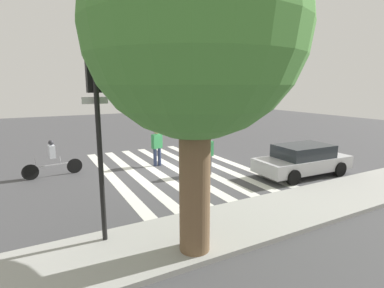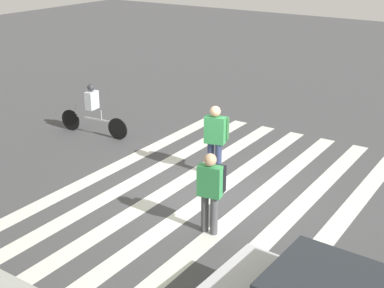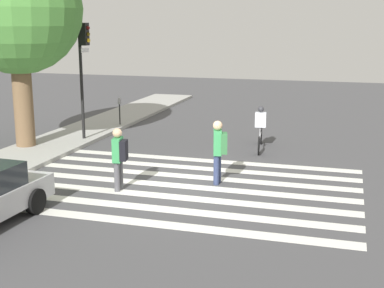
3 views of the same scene
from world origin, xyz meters
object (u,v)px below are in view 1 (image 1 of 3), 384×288
Objects in this scene: cyclist_mid_street at (52,157)px; car_parked_far_curb at (303,160)px; pedestrian_adult_yellow_jacket at (157,144)px; street_tree at (195,30)px; pedestrian_adult_blue_shirt at (208,152)px; traffic_light at (96,110)px.

car_parked_far_curb is at bearing 145.96° from cyclist_mid_street.
pedestrian_adult_yellow_jacket is at bearing 168.07° from cyclist_mid_street.
pedestrian_adult_yellow_jacket is 4.72m from cyclist_mid_street.
street_tree is 7.65m from pedestrian_adult_blue_shirt.
pedestrian_adult_yellow_jacket is 2.86m from pedestrian_adult_blue_shirt.
pedestrian_adult_blue_shirt is 4.21m from car_parked_far_curb.
traffic_light is at bearing 43.14° from pedestrian_adult_yellow_jacket.
traffic_light is 7.24m from cyclist_mid_street.
car_parked_far_curb is (-7.27, -3.29, -4.32)m from street_tree.
traffic_light reaches higher than cyclist_mid_street.
street_tree is 3.96× the size of pedestrian_adult_yellow_jacket.
street_tree reaches higher than pedestrian_adult_blue_shirt.
street_tree is at bearing 99.80° from cyclist_mid_street.
traffic_light reaches higher than pedestrian_adult_blue_shirt.
traffic_light is at bearing 89.33° from cyclist_mid_street.
pedestrian_adult_blue_shirt is at bearing -144.74° from traffic_light.
pedestrian_adult_blue_shirt is at bearing -123.99° from street_tree.
traffic_light is 0.65× the size of street_tree.
cyclist_mid_street is (2.45, -8.35, -4.16)m from street_tree.
cyclist_mid_street reaches higher than car_parked_far_curb.
pedestrian_adult_blue_shirt reaches higher than car_parked_far_curb.
street_tree is 3.01× the size of cyclist_mid_street.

